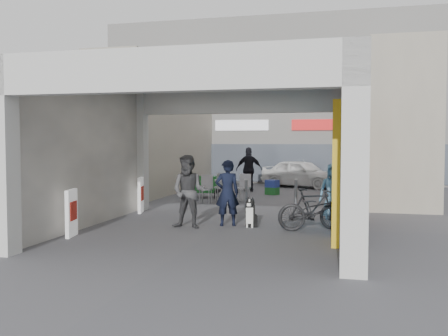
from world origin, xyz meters
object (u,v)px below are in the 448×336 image
(produce_stand, at_px, (203,189))
(man_elderly, at_px, (333,191))
(bicycle_rear, at_px, (312,209))
(white_van, at_px, (302,173))
(cafe_set, at_px, (224,192))
(man_back_turned, at_px, (189,192))
(man_with_dog, at_px, (227,193))
(border_collie, at_px, (251,215))
(man_crates, at_px, (249,169))
(bicycle_front, at_px, (319,210))

(produce_stand, relative_size, man_elderly, 0.79)
(bicycle_rear, distance_m, white_van, 10.75)
(cafe_set, xyz_separation_m, man_elderly, (3.62, -2.91, 0.40))
(man_back_turned, xyz_separation_m, bicycle_rear, (2.80, 0.42, -0.37))
(cafe_set, height_order, man_with_dog, man_with_dog)
(border_collie, relative_size, man_with_dog, 0.46)
(man_crates, bearing_deg, man_elderly, 105.78)
(bicycle_front, distance_m, bicycle_rear, 0.21)
(border_collie, bearing_deg, man_back_turned, -174.82)
(border_collie, distance_m, bicycle_front, 1.62)
(cafe_set, xyz_separation_m, white_van, (2.05, 6.01, 0.29))
(produce_stand, bearing_deg, bicycle_front, -67.50)
(produce_stand, height_order, bicycle_front, bicycle_front)
(man_elderly, distance_m, bicycle_rear, 1.83)
(cafe_set, height_order, man_crates, man_crates)
(cafe_set, xyz_separation_m, border_collie, (1.76, -4.59, -0.04))
(produce_stand, height_order, white_van, white_van)
(cafe_set, distance_m, produce_stand, 1.53)
(border_collie, relative_size, man_crates, 0.40)
(man_back_turned, xyz_separation_m, bicycle_front, (2.95, 0.28, -0.37))
(white_van, bearing_deg, produce_stand, 172.42)
(cafe_set, distance_m, bicycle_front, 5.87)
(man_crates, xyz_separation_m, bicycle_front, (3.21, -8.52, -0.42))
(man_with_dog, distance_m, man_crates, 8.33)
(man_elderly, xyz_separation_m, bicycle_front, (-0.27, -1.90, -0.25))
(man_crates, bearing_deg, bicycle_front, 98.71)
(produce_stand, distance_m, man_elderly, 6.18)
(man_with_dog, relative_size, bicycle_front, 0.87)
(man_with_dog, bearing_deg, white_van, -115.13)
(man_crates, distance_m, white_van, 3.01)
(man_back_turned, bearing_deg, man_elderly, 36.83)
(bicycle_rear, bearing_deg, man_crates, -4.98)
(man_elderly, bearing_deg, bicycle_rear, -106.16)
(man_elderly, bearing_deg, bicycle_front, -100.88)
(man_elderly, relative_size, white_van, 0.40)
(man_with_dog, xyz_separation_m, bicycle_front, (2.16, -0.26, -0.31))
(man_crates, relative_size, white_van, 0.49)
(border_collie, height_order, bicycle_rear, bicycle_rear)
(man_elderly, relative_size, bicycle_rear, 0.91)
(man_elderly, relative_size, man_crates, 0.81)
(bicycle_front, bearing_deg, produce_stand, 28.25)
(produce_stand, bearing_deg, border_collie, -77.84)
(produce_stand, bearing_deg, man_back_turned, -90.93)
(border_collie, bearing_deg, white_van, 73.20)
(man_with_dog, distance_m, bicycle_front, 2.20)
(cafe_set, height_order, bicycle_rear, bicycle_rear)
(cafe_set, bearing_deg, bicycle_front, -55.18)
(cafe_set, bearing_deg, border_collie, -69.00)
(man_elderly, bearing_deg, man_crates, 114.85)
(man_back_turned, height_order, bicycle_front, man_back_turned)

